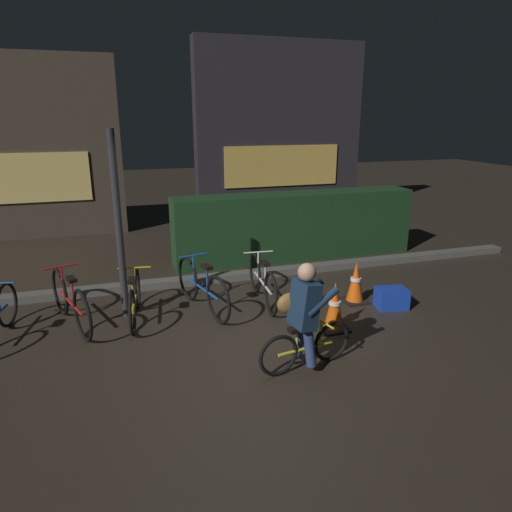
% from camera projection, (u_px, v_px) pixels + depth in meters
% --- Properties ---
extents(ground_plane, '(40.00, 40.00, 0.00)m').
position_uv_depth(ground_plane, '(255.00, 337.00, 5.97)').
color(ground_plane, '#2D261E').
extents(sidewalk_curb, '(12.00, 0.24, 0.12)m').
position_uv_depth(sidewalk_curb, '(217.00, 278.00, 7.95)').
color(sidewalk_curb, '#56544F').
rests_on(sidewalk_curb, ground).
extents(hedge_row, '(4.80, 0.70, 1.30)m').
position_uv_depth(hedge_row, '(295.00, 226.00, 9.12)').
color(hedge_row, '#19381C').
rests_on(hedge_row, ground).
extents(storefront_left, '(4.93, 0.54, 4.05)m').
position_uv_depth(storefront_left, '(5.00, 149.00, 10.21)').
color(storefront_left, '#42382D').
rests_on(storefront_left, ground).
extents(storefront_right, '(4.69, 0.54, 4.66)m').
position_uv_depth(storefront_right, '(279.00, 131.00, 12.71)').
color(storefront_right, '#262328').
rests_on(storefront_right, ground).
extents(street_post, '(0.10, 0.10, 2.58)m').
position_uv_depth(street_post, '(119.00, 227.00, 6.23)').
color(street_post, '#2D2D33').
rests_on(street_post, ground).
extents(parked_bike_left_mid, '(0.61, 1.62, 0.78)m').
position_uv_depth(parked_bike_left_mid, '(70.00, 302.00, 6.17)').
color(parked_bike_left_mid, black).
rests_on(parked_bike_left_mid, ground).
extents(parked_bike_center_left, '(0.46, 1.50, 0.70)m').
position_uv_depth(parked_bike_center_left, '(135.00, 299.00, 6.38)').
color(parked_bike_center_left, black).
rests_on(parked_bike_center_left, ground).
extents(parked_bike_center_right, '(0.52, 1.65, 0.78)m').
position_uv_depth(parked_bike_center_right, '(202.00, 287.00, 6.69)').
color(parked_bike_center_right, black).
rests_on(parked_bike_center_right, ground).
extents(parked_bike_right_mid, '(0.46, 1.60, 0.74)m').
position_uv_depth(parked_bike_right_mid, '(263.00, 282.00, 6.98)').
color(parked_bike_right_mid, black).
rests_on(parked_bike_right_mid, ground).
extents(traffic_cone_near, '(0.36, 0.36, 0.67)m').
position_uv_depth(traffic_cone_near, '(335.00, 307.00, 6.09)').
color(traffic_cone_near, black).
rests_on(traffic_cone_near, ground).
extents(traffic_cone_far, '(0.36, 0.36, 0.64)m').
position_uv_depth(traffic_cone_far, '(356.00, 283.00, 7.01)').
color(traffic_cone_far, black).
rests_on(traffic_cone_far, ground).
extents(blue_crate, '(0.49, 0.39, 0.30)m').
position_uv_depth(blue_crate, '(391.00, 298.00, 6.84)').
color(blue_crate, '#193DB7').
rests_on(blue_crate, ground).
extents(cyclist, '(1.18, 0.50, 1.25)m').
position_uv_depth(cyclist, '(304.00, 316.00, 5.07)').
color(cyclist, black).
rests_on(cyclist, ground).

